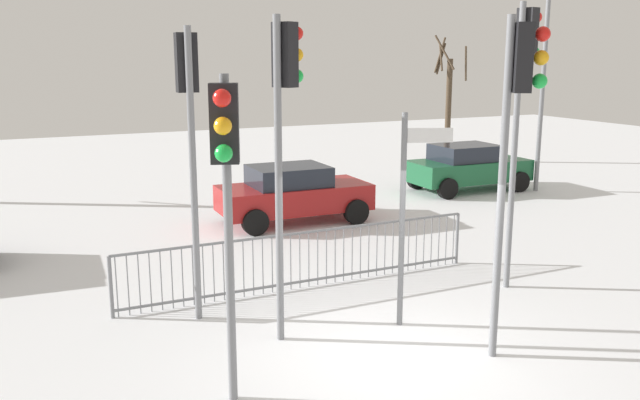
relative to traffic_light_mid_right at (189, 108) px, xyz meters
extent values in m
plane|color=white|center=(2.16, -2.71, -3.40)|extent=(60.00, 60.00, 0.00)
cylinder|color=slate|center=(-0.01, -0.14, -1.08)|extent=(0.11, 0.11, 4.65)
cube|color=black|center=(0.00, 0.02, 0.70)|extent=(0.33, 0.23, 0.90)
sphere|color=red|center=(0.01, 0.27, 1.00)|extent=(0.20, 0.20, 0.20)
sphere|color=orange|center=(0.01, 0.27, 0.70)|extent=(0.20, 0.20, 0.20)
sphere|color=green|center=(0.01, 0.27, 0.40)|extent=(0.20, 0.20, 0.20)
cylinder|color=slate|center=(0.90, -1.48, -1.02)|extent=(0.11, 0.11, 4.77)
cube|color=black|center=(1.05, -1.41, 0.81)|extent=(0.34, 0.38, 0.90)
sphere|color=red|center=(1.27, -1.30, 1.11)|extent=(0.20, 0.20, 0.20)
sphere|color=orange|center=(1.27, -1.30, 0.81)|extent=(0.20, 0.20, 0.20)
sphere|color=green|center=(1.27, -1.30, 0.51)|extent=(0.20, 0.20, 0.20)
cylinder|color=slate|center=(3.43, -3.30, -1.04)|extent=(0.11, 0.11, 4.73)
cube|color=black|center=(3.58, -3.38, 0.78)|extent=(0.34, 0.38, 0.90)
sphere|color=red|center=(3.80, -3.49, 1.08)|extent=(0.20, 0.20, 0.20)
sphere|color=orange|center=(3.80, -3.49, 0.78)|extent=(0.20, 0.20, 0.20)
sphere|color=green|center=(3.80, -3.49, 0.48)|extent=(0.20, 0.20, 0.20)
cylinder|color=slate|center=(5.57, -1.07, -0.85)|extent=(0.11, 0.11, 5.11)
cube|color=black|center=(5.73, -1.03, 1.16)|extent=(0.29, 0.36, 0.90)
sphere|color=red|center=(5.97, -0.97, 1.46)|extent=(0.20, 0.20, 0.20)
sphere|color=orange|center=(5.97, -0.97, 1.16)|extent=(0.20, 0.20, 0.20)
sphere|color=green|center=(5.97, -0.97, 0.86)|extent=(0.20, 0.20, 0.20)
cylinder|color=slate|center=(-0.32, -2.92, -1.40)|extent=(0.11, 0.11, 4.01)
cube|color=black|center=(-0.38, -3.08, 0.06)|extent=(0.38, 0.32, 0.90)
sphere|color=red|center=(-0.47, -3.31, 0.36)|extent=(0.20, 0.20, 0.20)
sphere|color=orange|center=(-0.47, -3.31, 0.06)|extent=(0.20, 0.20, 0.20)
sphere|color=green|center=(-0.47, -3.31, -0.24)|extent=(0.20, 0.20, 0.20)
cylinder|color=slate|center=(2.83, -1.76, -1.72)|extent=(0.09, 0.09, 3.38)
cube|color=white|center=(3.20, -1.90, -0.38)|extent=(0.67, 0.27, 0.22)
cube|color=slate|center=(2.16, 0.49, -2.35)|extent=(6.89, 0.10, 0.04)
cube|color=slate|center=(2.16, 0.49, -3.28)|extent=(6.89, 0.10, 0.04)
cylinder|color=slate|center=(-1.19, 0.46, -2.88)|extent=(0.02, 0.02, 1.05)
cylinder|color=slate|center=(-1.01, 0.46, -2.88)|extent=(0.02, 0.02, 1.05)
cylinder|color=slate|center=(-0.83, 0.46, -2.88)|extent=(0.02, 0.02, 1.05)
cylinder|color=slate|center=(-0.65, 0.46, -2.88)|extent=(0.02, 0.02, 1.05)
cylinder|color=slate|center=(-0.47, 0.47, -2.88)|extent=(0.02, 0.02, 1.05)
cylinder|color=slate|center=(-0.28, 0.47, -2.88)|extent=(0.02, 0.02, 1.05)
cylinder|color=slate|center=(-0.10, 0.47, -2.88)|extent=(0.02, 0.02, 1.05)
cylinder|color=slate|center=(0.08, 0.47, -2.88)|extent=(0.02, 0.02, 1.05)
cylinder|color=slate|center=(0.26, 0.47, -2.88)|extent=(0.02, 0.02, 1.05)
cylinder|color=slate|center=(0.44, 0.47, -2.88)|extent=(0.02, 0.02, 1.05)
cylinder|color=slate|center=(0.62, 0.48, -2.88)|extent=(0.02, 0.02, 1.05)
cylinder|color=slate|center=(0.80, 0.48, -2.88)|extent=(0.02, 0.02, 1.05)
cylinder|color=slate|center=(0.98, 0.48, -2.88)|extent=(0.02, 0.02, 1.05)
cylinder|color=slate|center=(1.17, 0.48, -2.88)|extent=(0.02, 0.02, 1.05)
cylinder|color=slate|center=(1.35, 0.48, -2.88)|extent=(0.02, 0.02, 1.05)
cylinder|color=slate|center=(1.53, 0.48, -2.88)|extent=(0.02, 0.02, 1.05)
cylinder|color=slate|center=(1.71, 0.49, -2.88)|extent=(0.02, 0.02, 1.05)
cylinder|color=slate|center=(1.89, 0.49, -2.88)|extent=(0.02, 0.02, 1.05)
cylinder|color=slate|center=(2.07, 0.49, -2.88)|extent=(0.02, 0.02, 1.05)
cylinder|color=slate|center=(2.25, 0.49, -2.88)|extent=(0.02, 0.02, 1.05)
cylinder|color=slate|center=(2.44, 0.49, -2.88)|extent=(0.02, 0.02, 1.05)
cylinder|color=slate|center=(2.62, 0.49, -2.88)|extent=(0.02, 0.02, 1.05)
cylinder|color=slate|center=(2.80, 0.49, -2.88)|extent=(0.02, 0.02, 1.05)
cylinder|color=slate|center=(2.98, 0.50, -2.88)|extent=(0.02, 0.02, 1.05)
cylinder|color=slate|center=(3.16, 0.50, -2.88)|extent=(0.02, 0.02, 1.05)
cylinder|color=slate|center=(3.34, 0.50, -2.88)|extent=(0.02, 0.02, 1.05)
cylinder|color=slate|center=(3.52, 0.50, -2.88)|extent=(0.02, 0.02, 1.05)
cylinder|color=slate|center=(3.71, 0.50, -2.88)|extent=(0.02, 0.02, 1.05)
cylinder|color=slate|center=(3.89, 0.50, -2.88)|extent=(0.02, 0.02, 1.05)
cylinder|color=slate|center=(4.07, 0.51, -2.88)|extent=(0.02, 0.02, 1.05)
cylinder|color=slate|center=(4.25, 0.51, -2.88)|extent=(0.02, 0.02, 1.05)
cylinder|color=slate|center=(4.43, 0.51, -2.88)|extent=(0.02, 0.02, 1.05)
cylinder|color=slate|center=(4.61, 0.51, -2.88)|extent=(0.02, 0.02, 1.05)
cylinder|color=slate|center=(4.79, 0.51, -2.88)|extent=(0.02, 0.02, 1.05)
cylinder|color=slate|center=(4.98, 0.51, -2.88)|extent=(0.02, 0.02, 1.05)
cylinder|color=slate|center=(5.16, 0.52, -2.88)|extent=(0.02, 0.02, 1.05)
cylinder|color=slate|center=(5.34, 0.52, -2.88)|extent=(0.02, 0.02, 1.05)
cylinder|color=slate|center=(5.52, 0.52, -2.88)|extent=(0.02, 0.02, 1.05)
cylinder|color=slate|center=(-1.28, 0.46, -2.88)|extent=(0.06, 0.06, 1.05)
cylinder|color=slate|center=(5.61, 0.52, -2.88)|extent=(0.06, 0.06, 1.05)
cube|color=maroon|center=(3.96, 5.18, -2.76)|extent=(3.83, 1.77, 0.65)
cube|color=#1E232D|center=(3.81, 5.19, -2.21)|extent=(1.93, 1.53, 0.55)
cylinder|color=black|center=(5.32, 6.01, -3.08)|extent=(0.64, 0.23, 0.64)
cylinder|color=black|center=(5.29, 4.31, -3.08)|extent=(0.64, 0.23, 0.64)
cylinder|color=black|center=(2.62, 6.06, -3.08)|extent=(0.64, 0.23, 0.64)
cylinder|color=black|center=(2.59, 4.36, -3.08)|extent=(0.64, 0.23, 0.64)
cube|color=#195933|center=(10.55, 6.65, -2.76)|extent=(3.83, 1.77, 0.65)
cube|color=#1E232D|center=(10.40, 6.66, -2.21)|extent=(1.93, 1.53, 0.55)
cylinder|color=black|center=(11.92, 7.48, -3.08)|extent=(0.64, 0.23, 0.64)
cylinder|color=black|center=(11.89, 5.78, -3.08)|extent=(0.64, 0.23, 0.64)
cylinder|color=black|center=(9.22, 7.53, -3.08)|extent=(0.64, 0.23, 0.64)
cylinder|color=black|center=(9.19, 5.83, -3.08)|extent=(0.64, 0.23, 0.64)
cylinder|color=slate|center=(12.48, 5.69, 0.07)|extent=(0.14, 0.14, 6.95)
cylinder|color=#473828|center=(13.53, 11.95, -1.37)|extent=(0.23, 0.23, 4.07)
cylinder|color=#473828|center=(13.12, 11.78, 0.90)|extent=(0.45, 0.90, 1.33)
cylinder|color=#473828|center=(13.32, 12.27, 0.66)|extent=(0.75, 0.52, 1.21)
cylinder|color=#473828|center=(13.30, 12.32, 0.81)|extent=(0.84, 0.56, 1.38)
cylinder|color=#473828|center=(14.00, 11.56, 0.46)|extent=(0.87, 1.04, 1.36)
cylinder|color=#473828|center=(13.20, 12.11, 0.71)|extent=(0.42, 0.75, 1.05)
camera|label=1|loc=(-2.62, -10.38, 0.81)|focal=37.86mm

